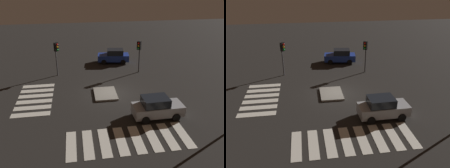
# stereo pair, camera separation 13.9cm
# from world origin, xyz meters

# --- Properties ---
(ground_plane) EXTENTS (80.00, 80.00, 0.00)m
(ground_plane) POSITION_xyz_m (0.00, 0.00, 0.00)
(ground_plane) COLOR black
(traffic_island) EXTENTS (2.87, 2.17, 0.18)m
(traffic_island) POSITION_xyz_m (0.19, -0.69, 0.09)
(traffic_island) COLOR gray
(traffic_island) RESTS_ON ground
(car_blue) EXTENTS (2.35, 4.27, 1.79)m
(car_blue) POSITION_xyz_m (-9.12, 1.71, 0.88)
(car_blue) COLOR #1E389E
(car_blue) RESTS_ON ground
(car_silver) EXTENTS (2.02, 4.15, 1.79)m
(car_silver) POSITION_xyz_m (4.82, 2.91, 0.88)
(car_silver) COLOR #9EA0A5
(car_silver) RESTS_ON ground
(traffic_light_west) EXTENTS (0.53, 0.54, 3.80)m
(traffic_light_west) POSITION_xyz_m (-5.01, 3.96, 2.88)
(traffic_light_west) COLOR #47474C
(traffic_light_west) RESTS_ON ground
(traffic_light_south) EXTENTS (0.54, 0.54, 3.91)m
(traffic_light_south) POSITION_xyz_m (-5.51, -5.37, 2.96)
(traffic_light_south) COLOR #47474C
(traffic_light_south) RESTS_ON ground
(crosswalk_near) EXTENTS (6.45, 3.20, 0.02)m
(crosswalk_near) POSITION_xyz_m (-0.00, -7.33, 0.01)
(crosswalk_near) COLOR silver
(crosswalk_near) RESTS_ON ground
(crosswalk_side) EXTENTS (3.20, 8.75, 0.02)m
(crosswalk_side) POSITION_xyz_m (7.47, 0.00, 0.01)
(crosswalk_side) COLOR silver
(crosswalk_side) RESTS_ON ground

